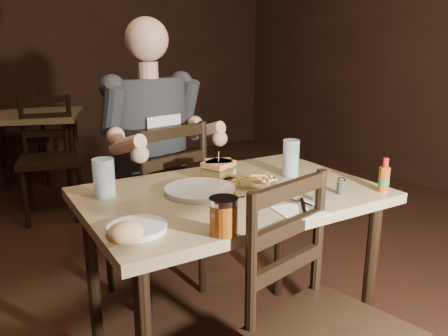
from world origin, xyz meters
TOP-DOWN VIEW (x-y plane):
  - room_shell at (0.00, 0.00)m, footprint 7.00×7.00m
  - main_table at (0.03, -0.19)m, footprint 1.17×0.81m
  - bg_table at (-0.21, 2.50)m, footprint 1.04×1.04m
  - chair_far at (-0.01, 0.48)m, footprint 0.52×0.56m
  - chair_near at (0.02, -0.76)m, footprint 0.49×0.53m
  - bg_chair_far at (-0.21, 3.05)m, footprint 0.46×0.49m
  - bg_chair_near at (-0.21, 1.95)m, footprint 0.55×0.58m
  - diner at (0.00, 0.43)m, footprint 0.62×0.53m
  - dinner_plate at (-0.09, -0.14)m, footprint 0.28×0.28m
  - sandwich_left at (0.09, -0.01)m, footprint 0.14×0.14m
  - sandwich_right at (0.08, -0.02)m, footprint 0.15×0.14m
  - fries_pile at (0.13, -0.21)m, footprint 0.23×0.17m
  - ketchup_dollop at (0.22, -0.21)m, footprint 0.05×0.05m
  - glass_left at (-0.41, 0.01)m, footprint 0.08×0.08m
  - glass_right at (0.36, -0.17)m, footprint 0.07×0.07m
  - hot_sauce at (0.51, -0.53)m, footprint 0.04×0.04m
  - salt_shaker at (0.22, -0.46)m, footprint 0.04×0.04m
  - pepper_shaker at (0.35, -0.45)m, footprint 0.03×0.03m
  - syrup_dispenser at (-0.23, -0.51)m, footprint 0.09×0.09m
  - napkin at (0.09, -0.51)m, footprint 0.18×0.17m
  - knife at (0.15, -0.41)m, footprint 0.02×0.20m
  - fork at (0.13, -0.49)m, footprint 0.12×0.14m
  - side_plate at (-0.43, -0.35)m, footprint 0.19×0.19m
  - bread_roll at (-0.51, -0.44)m, footprint 0.11×0.09m

SIDE VIEW (x-z plane):
  - chair_near at x=0.02m, z-range 0.00..0.92m
  - bg_chair_far at x=-0.21m, z-range 0.00..0.93m
  - bg_chair_near at x=-0.21m, z-range 0.00..0.95m
  - chair_far at x=-0.01m, z-range 0.00..0.96m
  - bg_table at x=-0.21m, z-range 0.30..1.07m
  - main_table at x=0.03m, z-range 0.30..1.07m
  - napkin at x=0.09m, z-range 0.77..0.77m
  - knife at x=0.15m, z-range 0.77..0.78m
  - fork at x=0.13m, z-range 0.77..0.78m
  - side_plate at x=-0.43m, z-range 0.77..0.78m
  - dinner_plate at x=-0.09m, z-range 0.77..0.79m
  - ketchup_dollop at x=0.22m, z-range 0.79..0.80m
  - pepper_shaker at x=0.35m, z-range 0.77..0.83m
  - salt_shaker at x=0.22m, z-range 0.77..0.83m
  - fries_pile at x=0.13m, z-range 0.79..0.82m
  - bread_roll at x=-0.51m, z-range 0.78..0.85m
  - syrup_dispenser at x=-0.23m, z-range 0.77..0.88m
  - sandwich_left at x=0.09m, z-range 0.79..0.88m
  - sandwich_right at x=0.08m, z-range 0.79..0.89m
  - hot_sauce at x=0.51m, z-range 0.77..0.90m
  - glass_left at x=-0.41m, z-range 0.77..0.92m
  - glass_right at x=0.36m, z-range 0.77..0.93m
  - diner at x=0.00m, z-range 0.50..1.45m
  - room_shell at x=0.00m, z-range -2.10..4.90m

